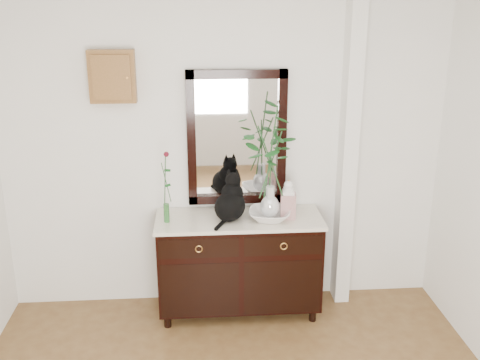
{
  "coord_description": "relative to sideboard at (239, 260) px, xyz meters",
  "views": [
    {
      "loc": [
        -0.2,
        -2.41,
        2.55
      ],
      "look_at": [
        0.1,
        1.63,
        1.2
      ],
      "focal_mm": 42.0,
      "sensor_mm": 36.0,
      "label": 1
    }
  ],
  "objects": [
    {
      "name": "cat",
      "position": [
        -0.07,
        -0.04,
        0.57
      ],
      "size": [
        0.38,
        0.41,
        0.38
      ],
      "primitive_type": null,
      "rotation": [
        0.0,
        0.0,
        -0.43
      ],
      "color": "black",
      "rests_on": "sideboard"
    },
    {
      "name": "pilaster",
      "position": [
        0.9,
        0.17,
        0.88
      ],
      "size": [
        0.12,
        0.2,
        2.7
      ],
      "primitive_type": "cube",
      "color": "white",
      "rests_on": "ground"
    },
    {
      "name": "key_cabinet",
      "position": [
        -0.95,
        0.21,
        1.48
      ],
      "size": [
        0.35,
        0.1,
        0.4
      ],
      "primitive_type": "cube",
      "color": "brown",
      "rests_on": "wall_back"
    },
    {
      "name": "wall_mirror",
      "position": [
        -0.0,
        0.24,
        0.97
      ],
      "size": [
        0.8,
        0.06,
        1.1
      ],
      "color": "black",
      "rests_on": "wall_back"
    },
    {
      "name": "vase_branches",
      "position": [
        0.24,
        -0.06,
        0.85
      ],
      "size": [
        0.56,
        0.56,
        0.91
      ],
      "primitive_type": null,
      "rotation": [
        0.0,
        0.0,
        0.38
      ],
      "color": "silver",
      "rests_on": "lotus_bowl"
    },
    {
      "name": "bud_vase_rose",
      "position": [
        -0.57,
        -0.05,
        0.67
      ],
      "size": [
        0.09,
        0.09,
        0.58
      ],
      "primitive_type": null,
      "rotation": [
        0.0,
        0.0,
        0.28
      ],
      "color": "#2F6A30",
      "rests_on": "sideboard"
    },
    {
      "name": "sideboard",
      "position": [
        0.0,
        0.0,
        0.0
      ],
      "size": [
        1.33,
        0.52,
        0.82
      ],
      "color": "black",
      "rests_on": "ground"
    },
    {
      "name": "ginger_jar",
      "position": [
        0.39,
        -0.02,
        0.54
      ],
      "size": [
        0.13,
        0.13,
        0.32
      ],
      "primitive_type": null,
      "rotation": [
        0.0,
        0.0,
        -0.1
      ],
      "color": "white",
      "rests_on": "sideboard"
    },
    {
      "name": "lotus_bowl",
      "position": [
        0.24,
        -0.06,
        0.42
      ],
      "size": [
        0.38,
        0.38,
        0.08
      ],
      "primitive_type": "imported",
      "rotation": [
        0.0,
        0.0,
        -0.17
      ],
      "color": "white",
      "rests_on": "sideboard"
    },
    {
      "name": "wall_back",
      "position": [
        -0.1,
        0.25,
        0.88
      ],
      "size": [
        3.6,
        0.04,
        2.7
      ],
      "primitive_type": "cube",
      "color": "white",
      "rests_on": "ground"
    }
  ]
}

